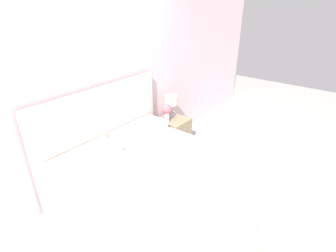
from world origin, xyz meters
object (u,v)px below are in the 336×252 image
at_px(bed, 164,189).
at_px(flower_vase, 167,111).
at_px(nightstand, 173,133).
at_px(table_lamp, 171,103).

bearing_deg(bed, flower_vase, 36.89).
relative_size(bed, nightstand, 4.33).
xyz_separation_m(nightstand, flower_vase, (-0.13, 0.02, 0.43)).
height_order(bed, table_lamp, bed).
distance_m(table_lamp, flower_vase, 0.21).
height_order(nightstand, table_lamp, table_lamp).
relative_size(nightstand, flower_vase, 1.78).
height_order(bed, nightstand, bed).
relative_size(table_lamp, flower_vase, 1.24).
bearing_deg(table_lamp, flower_vase, -159.96).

